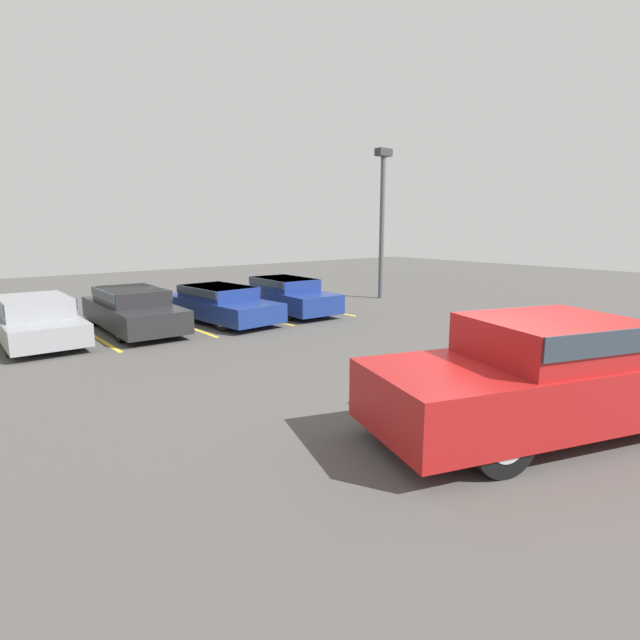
{
  "coord_description": "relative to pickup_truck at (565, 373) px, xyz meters",
  "views": [
    {
      "loc": [
        -6.99,
        -4.11,
        3.08
      ],
      "look_at": [
        -0.14,
        4.35,
        1.0
      ],
      "focal_mm": 28.0,
      "sensor_mm": 36.0,
      "label": 1
    }
  ],
  "objects": [
    {
      "name": "parked_sedan_d",
      "position": [
        2.7,
        11.17,
        -0.23
      ],
      "size": [
        1.88,
        4.62,
        1.23
      ],
      "rotation": [
        0.0,
        0.0,
        -1.61
      ],
      "color": "navy",
      "rests_on": "ground_plane"
    },
    {
      "name": "parked_sedan_a",
      "position": [
        -5.12,
        11.49,
        -0.23
      ],
      "size": [
        1.84,
        4.35,
        1.22
      ],
      "rotation": [
        0.0,
        0.0,
        -1.59
      ],
      "color": "gray",
      "rests_on": "ground_plane"
    },
    {
      "name": "pickup_truck",
      "position": [
        0.0,
        0.0,
        0.0
      ],
      "size": [
        6.51,
        3.92,
        1.75
      ],
      "rotation": [
        0.0,
        0.0,
        -0.32
      ],
      "color": "#A51919",
      "rests_on": "ground_plane"
    },
    {
      "name": "stall_stripe_b",
      "position": [
        -3.75,
        11.28,
        -0.88
      ],
      "size": [
        0.12,
        4.58,
        0.01
      ],
      "primitive_type": "cube",
      "color": "yellow",
      "rests_on": "ground_plane"
    },
    {
      "name": "parked_sedan_c",
      "position": [
        0.06,
        11.11,
        -0.26
      ],
      "size": [
        2.18,
        4.76,
        1.15
      ],
      "rotation": [
        0.0,
        0.0,
        -1.48
      ],
      "color": "navy",
      "rests_on": "ground_plane"
    },
    {
      "name": "light_post",
      "position": [
        7.89,
        11.52,
        2.74
      ],
      "size": [
        0.7,
        0.36,
        6.12
      ],
      "color": "#515156",
      "rests_on": "ground_plane"
    },
    {
      "name": "stall_stripe_c",
      "position": [
        -1.14,
        11.28,
        -0.88
      ],
      "size": [
        0.12,
        4.58,
        0.01
      ],
      "primitive_type": "cube",
      "color": "yellow",
      "rests_on": "ground_plane"
    },
    {
      "name": "stall_stripe_d",
      "position": [
        1.48,
        11.28,
        -0.88
      ],
      "size": [
        0.12,
        4.58,
        0.01
      ],
      "primitive_type": "cube",
      "color": "yellow",
      "rests_on": "ground_plane"
    },
    {
      "name": "parked_sedan_b",
      "position": [
        -2.59,
        11.48,
        -0.22
      ],
      "size": [
        1.88,
        4.78,
        1.24
      ],
      "rotation": [
        0.0,
        0.0,
        -1.6
      ],
      "color": "#232326",
      "rests_on": "ground_plane"
    },
    {
      "name": "traffic_cone",
      "position": [
        4.26,
        1.69,
        -0.59
      ],
      "size": [
        0.43,
        0.43,
        0.64
      ],
      "color": "black",
      "rests_on": "ground_plane"
    },
    {
      "name": "stall_stripe_e",
      "position": [
        4.1,
        11.28,
        -0.88
      ],
      "size": [
        0.12,
        4.58,
        0.01
      ],
      "primitive_type": "cube",
      "color": "yellow",
      "rests_on": "ground_plane"
    },
    {
      "name": "ground_plane",
      "position": [
        -0.43,
        0.81,
        -0.88
      ],
      "size": [
        60.0,
        60.0,
        0.0
      ],
      "primitive_type": "plane",
      "color": "#4C4947"
    }
  ]
}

